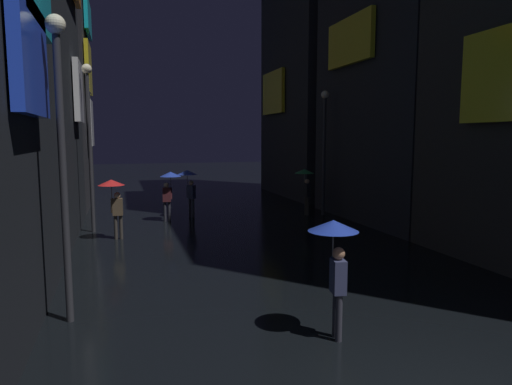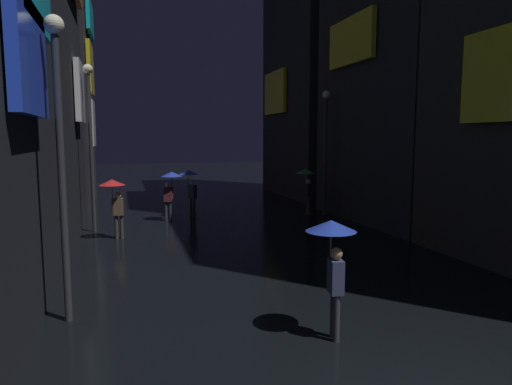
% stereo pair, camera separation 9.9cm
% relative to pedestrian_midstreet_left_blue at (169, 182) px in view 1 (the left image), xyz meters
% --- Properties ---
extents(building_left_far, '(4.25, 7.29, 13.17)m').
position_rel_pedestrian_midstreet_left_blue_xyz_m(building_left_far, '(-5.51, 6.38, 4.92)').
color(building_left_far, '#232328').
rests_on(building_left_far, ground).
extents(building_right_far, '(4.25, 8.08, 20.46)m').
position_rel_pedestrian_midstreet_left_blue_xyz_m(building_right_far, '(9.46, 6.78, 8.56)').
color(building_right_far, '#232328').
rests_on(building_right_far, ground).
extents(pedestrian_midstreet_left_blue, '(0.90, 0.90, 2.12)m').
position_rel_pedestrian_midstreet_left_blue_xyz_m(pedestrian_midstreet_left_blue, '(0.00, 0.00, 0.00)').
color(pedestrian_midstreet_left_blue, '#2D2D38').
rests_on(pedestrian_midstreet_left_blue, ground).
extents(pedestrian_foreground_right_blue, '(0.90, 0.90, 2.12)m').
position_rel_pedestrian_midstreet_left_blue_xyz_m(pedestrian_foreground_right_blue, '(0.93, 0.75, 0.00)').
color(pedestrian_foreground_right_blue, '#2D2D38').
rests_on(pedestrian_foreground_right_blue, ground).
extents(pedestrian_near_crossing_red, '(0.90, 0.90, 2.12)m').
position_rel_pedestrian_midstreet_left_blue_xyz_m(pedestrian_near_crossing_red, '(-2.24, -3.02, 0.00)').
color(pedestrian_near_crossing_red, '#38332D').
rests_on(pedestrian_near_crossing_red, ground).
extents(pedestrian_foreground_left_blue, '(0.90, 0.90, 2.12)m').
position_rel_pedestrian_midstreet_left_blue_xyz_m(pedestrian_foreground_left_blue, '(1.59, -12.37, 0.00)').
color(pedestrian_foreground_left_blue, '#2D2D38').
rests_on(pedestrian_foreground_left_blue, ground).
extents(pedestrian_far_right_green, '(0.90, 0.90, 2.12)m').
position_rel_pedestrian_midstreet_left_blue_xyz_m(pedestrian_far_right_green, '(6.18, -0.12, 0.00)').
color(pedestrian_far_right_green, '#38332D').
rests_on(pedestrian_far_right_green, ground).
extents(streetlamp_left_far, '(0.36, 0.36, 6.23)m').
position_rel_pedestrian_midstreet_left_blue_xyz_m(streetlamp_left_far, '(-3.03, -1.44, 2.16)').
color(streetlamp_left_far, '#2D2D33').
rests_on(streetlamp_left_far, ground).
extents(streetlamp_left_near, '(0.36, 0.36, 5.78)m').
position_rel_pedestrian_midstreet_left_blue_xyz_m(streetlamp_left_near, '(-3.03, -10.28, 1.92)').
color(streetlamp_left_near, '#2D2D33').
rests_on(streetlamp_left_near, ground).
extents(streetlamp_right_far, '(0.36, 0.36, 5.66)m').
position_rel_pedestrian_midstreet_left_blue_xyz_m(streetlamp_right_far, '(6.97, -0.41, 1.86)').
color(streetlamp_right_far, '#2D2D33').
rests_on(streetlamp_right_far, ground).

